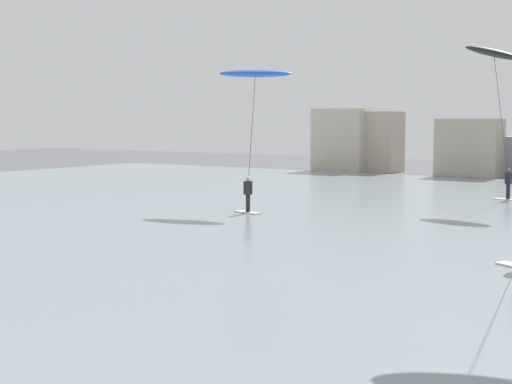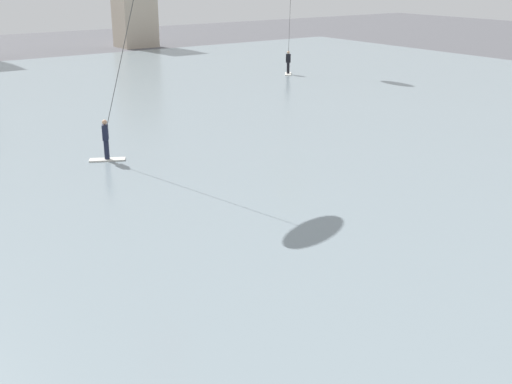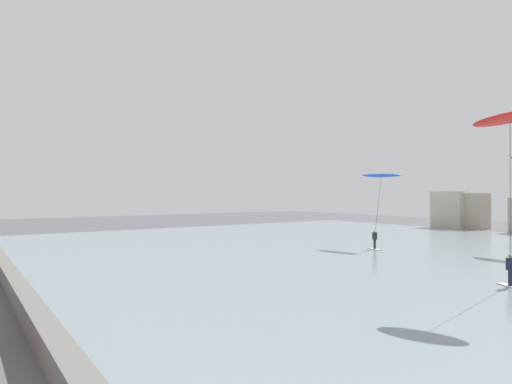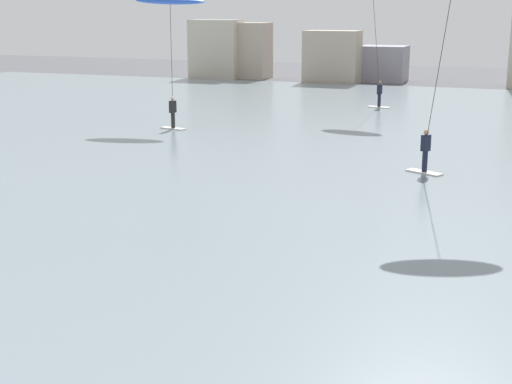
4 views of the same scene
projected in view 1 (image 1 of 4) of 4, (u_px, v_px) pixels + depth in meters
The scene contains 3 objects.
water_bay at pixel (483, 234), 28.25m from camera, with size 84.00×52.00×0.10m, color gray.
kitesurfer_black at pixel (495, 64), 36.88m from camera, with size 3.80×4.38×8.06m.
kitesurfer_blue at pixel (255, 82), 36.01m from camera, with size 3.95×3.70×6.60m.
Camera 1 is at (8.68, 2.66, 4.31)m, focal length 53.42 mm.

